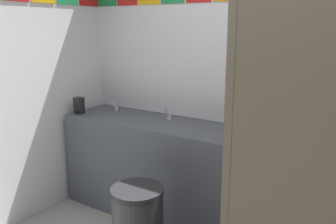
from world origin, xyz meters
TOP-DOWN VIEW (x-y plane):
  - wall_back at (-0.00, 1.54)m, footprint 3.71×0.09m
  - vanity_counter at (-0.85, 1.21)m, footprint 1.91×0.58m
  - faucet_left at (-1.49, 1.30)m, footprint 0.04×0.10m
  - faucet_center at (-0.85, 1.30)m, footprint 0.04×0.10m
  - faucet_right at (-0.21, 1.30)m, footprint 0.04×0.10m
  - soap_dispenser at (-1.73, 1.04)m, footprint 0.09×0.09m
  - stall_divider at (0.46, 0.50)m, footprint 0.92×1.49m

SIDE VIEW (x-z plane):
  - vanity_counter at x=-0.85m, z-range 0.02..0.91m
  - faucet_left at x=-1.49m, z-range 0.88..1.02m
  - faucet_center at x=-0.85m, z-range 0.88..1.02m
  - faucet_right at x=-0.21m, z-range 0.88..1.02m
  - soap_dispenser at x=-1.73m, z-range 0.90..1.06m
  - stall_divider at x=0.46m, z-range 0.00..1.99m
  - wall_back at x=0.00m, z-range 0.01..2.56m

